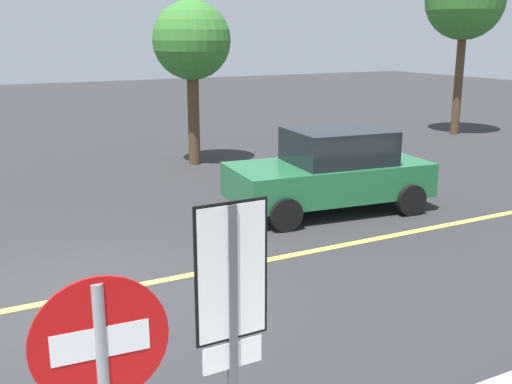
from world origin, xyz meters
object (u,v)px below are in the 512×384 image
(speed_limit_sign, at_px, (232,308))
(car_green_approaching, at_px, (331,171))
(tree_left_verge, at_px, (192,43))
(tree_centre_verge, at_px, (465,1))

(speed_limit_sign, distance_m, car_green_approaching, 8.64)
(car_green_approaching, distance_m, tree_left_verge, 6.24)
(car_green_approaching, height_order, tree_centre_verge, tree_centre_verge)
(car_green_approaching, distance_m, tree_centre_verge, 12.16)
(speed_limit_sign, distance_m, tree_left_verge, 13.27)
(tree_centre_verge, bearing_deg, car_green_approaching, -148.13)
(speed_limit_sign, height_order, car_green_approaching, speed_limit_sign)
(speed_limit_sign, xyz_separation_m, car_green_approaching, (5.47, 6.62, -0.92))
(car_green_approaching, bearing_deg, tree_centre_verge, 31.87)
(car_green_approaching, xyz_separation_m, tree_left_verge, (-0.71, 5.66, 2.51))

